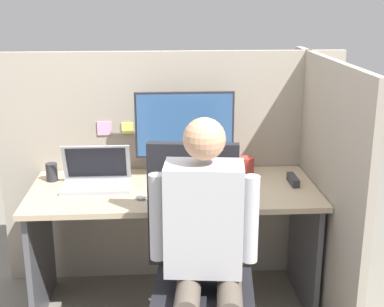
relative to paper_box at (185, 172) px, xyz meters
name	(u,v)px	position (x,y,z in m)	size (l,w,h in m)	color
cubicle_panel_back	(172,168)	(-0.07, 0.20, -0.04)	(2.10, 0.05, 1.46)	gray
cubicle_panel_right	(322,190)	(0.75, -0.24, -0.04)	(0.04, 1.33, 1.46)	gray
desk	(174,216)	(-0.07, -0.17, -0.21)	(1.60, 0.69, 0.74)	tan
paper_box	(185,172)	(0.00, 0.00, 0.00)	(0.30, 0.21, 0.07)	orange
monitor	(185,128)	(0.00, 0.00, 0.26)	(0.57, 0.20, 0.44)	#232328
laptop	(96,179)	(-0.50, -0.13, 0.01)	(0.38, 0.24, 0.24)	#99999E
mouse	(142,197)	(-0.25, -0.34, -0.02)	(0.06, 0.05, 0.03)	silver
stapler	(293,180)	(0.61, -0.15, -0.01)	(0.04, 0.16, 0.04)	#2D2D33
carrot_toy	(222,197)	(0.17, -0.39, -0.01)	(0.04, 0.12, 0.04)	orange
office_chair	(199,263)	(0.03, -0.72, -0.21)	(0.54, 0.59, 1.11)	black
person	(206,243)	(0.05, -0.89, -0.02)	(0.48, 0.45, 1.29)	brown
coffee_mug	(246,166)	(0.37, 0.03, 0.02)	(0.09, 0.09, 0.11)	#A3332D
pen_cup	(52,172)	(-0.77, -0.01, 0.02)	(0.07, 0.07, 0.11)	#28282D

